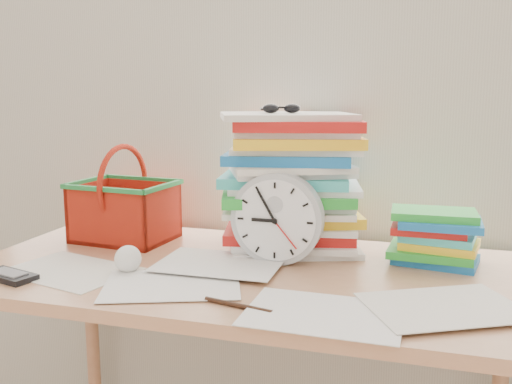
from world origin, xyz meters
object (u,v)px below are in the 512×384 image
(paper_stack, at_px, (292,182))
(basket, at_px, (124,194))
(clock, at_px, (277,218))
(book_stack, at_px, (434,237))
(desk, at_px, (246,296))
(calculator, at_px, (9,276))

(paper_stack, relative_size, basket, 1.36)
(clock, bearing_deg, basket, 168.59)
(paper_stack, height_order, book_stack, paper_stack)
(desk, relative_size, calculator, 10.12)
(book_stack, bearing_deg, clock, -163.29)
(clock, bearing_deg, paper_stack, 89.43)
(paper_stack, xyz_separation_m, book_stack, (0.38, -0.04, -0.12))
(desk, relative_size, book_stack, 5.94)
(paper_stack, height_order, basket, paper_stack)
(paper_stack, distance_m, book_stack, 0.40)
(book_stack, bearing_deg, basket, -178.91)
(paper_stack, bearing_deg, calculator, -141.74)
(paper_stack, height_order, calculator, paper_stack)
(paper_stack, bearing_deg, clock, -90.57)
(clock, bearing_deg, book_stack, 16.71)
(desk, height_order, basket, basket)
(clock, distance_m, book_stack, 0.40)
(basket, bearing_deg, clock, -6.04)
(desk, height_order, calculator, calculator)
(basket, bearing_deg, desk, -15.17)
(paper_stack, distance_m, clock, 0.17)
(calculator, bearing_deg, paper_stack, 53.34)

